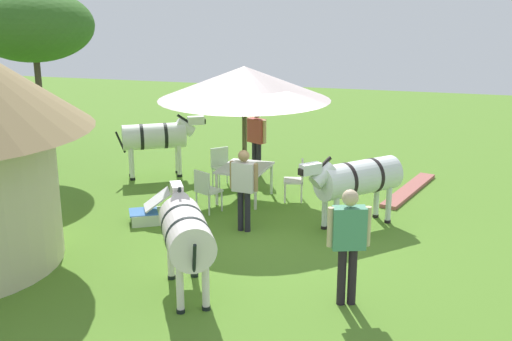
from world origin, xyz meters
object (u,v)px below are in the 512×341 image
(standing_watcher, at_px, (349,236))
(acacia_tree_right_background, at_px, (33,26))
(striped_lounge_chair, at_px, (149,210))
(patio_chair_near_lawn, at_px, (222,164))
(zebra_by_umbrella, at_px, (356,179))
(shade_umbrella, at_px, (244,83))
(guest_behind_table, at_px, (244,183))
(patio_chair_west_end, at_px, (297,178))
(guest_beside_umbrella, at_px, (257,136))
(zebra_nearest_camera, at_px, (186,232))
(patio_chair_near_hut, at_px, (206,188))
(patio_dining_table, at_px, (245,171))
(zebra_toward_hut, at_px, (156,137))

(standing_watcher, relative_size, acacia_tree_right_background, 0.40)
(standing_watcher, distance_m, striped_lounge_chair, 4.92)
(patio_chair_near_lawn, xyz_separation_m, zebra_by_umbrella, (-1.85, -3.32, 0.45))
(shade_umbrella, xyz_separation_m, guest_behind_table, (-1.82, -0.51, -1.61))
(striped_lounge_chair, distance_m, acacia_tree_right_background, 6.29)
(patio_chair_west_end, xyz_separation_m, guest_beside_umbrella, (1.66, 1.36, 0.48))
(guest_behind_table, bearing_deg, zebra_nearest_camera, 94.68)
(guest_beside_umbrella, distance_m, acacia_tree_right_background, 6.13)
(patio_chair_near_hut, height_order, striped_lounge_chair, patio_chair_near_hut)
(shade_umbrella, bearing_deg, patio_dining_table, -165.96)
(patio_dining_table, height_order, patio_chair_west_end, patio_chair_west_end)
(guest_beside_umbrella, bearing_deg, zebra_by_umbrella, -19.21)
(patio_chair_near_hut, distance_m, acacia_tree_right_background, 6.48)
(patio_dining_table, bearing_deg, patio_chair_near_lawn, 44.08)
(zebra_nearest_camera, bearing_deg, zebra_by_umbrella, 29.43)
(patio_dining_table, relative_size, zebra_nearest_camera, 0.66)
(patio_dining_table, distance_m, guest_beside_umbrella, 1.93)
(zebra_nearest_camera, height_order, zebra_toward_hut, zebra_toward_hut)
(zebra_by_umbrella, relative_size, acacia_tree_right_background, 0.41)
(standing_watcher, relative_size, zebra_toward_hut, 0.91)
(guest_beside_umbrella, bearing_deg, guest_behind_table, -51.27)
(patio_chair_west_end, xyz_separation_m, standing_watcher, (-4.48, -1.65, 0.54))
(patio_chair_near_hut, relative_size, zebra_toward_hut, 0.46)
(patio_chair_near_lawn, bearing_deg, zebra_nearest_camera, 58.33)
(patio_chair_near_lawn, relative_size, patio_chair_near_hut, 1.00)
(shade_umbrella, bearing_deg, patio_chair_near_lawn, 44.08)
(standing_watcher, bearing_deg, zebra_by_umbrella, 76.04)
(patio_chair_near_lawn, height_order, striped_lounge_chair, patio_chair_near_lawn)
(patio_chair_near_lawn, distance_m, acacia_tree_right_background, 5.85)
(shade_umbrella, xyz_separation_m, patio_chair_near_hut, (-1.01, 0.54, -2.05))
(striped_lounge_chair, bearing_deg, patio_chair_near_hut, -75.59)
(shade_umbrella, height_order, zebra_toward_hut, shade_umbrella)
(patio_chair_west_end, relative_size, zebra_toward_hut, 0.46)
(patio_dining_table, xyz_separation_m, patio_chair_near_lawn, (0.83, 0.80, -0.14))
(patio_dining_table, xyz_separation_m, guest_beside_umbrella, (1.89, 0.24, 0.35))
(guest_behind_table, bearing_deg, patio_chair_near_hut, -29.99)
(patio_chair_near_lawn, bearing_deg, patio_dining_table, 90.00)
(patio_chair_near_hut, bearing_deg, zebra_toward_hut, 161.13)
(shade_umbrella, bearing_deg, zebra_nearest_camera, -175.26)
(standing_watcher, bearing_deg, acacia_tree_right_background, 128.57)
(standing_watcher, height_order, acacia_tree_right_background, acacia_tree_right_background)
(shade_umbrella, relative_size, guest_behind_table, 2.29)
(guest_beside_umbrella, relative_size, zebra_toward_hut, 0.85)
(patio_dining_table, relative_size, striped_lounge_chair, 1.35)
(patio_chair_near_lawn, distance_m, zebra_nearest_camera, 5.48)
(zebra_nearest_camera, bearing_deg, patio_dining_table, 65.85)
(zebra_nearest_camera, relative_size, zebra_by_umbrella, 1.06)
(shade_umbrella, relative_size, zebra_nearest_camera, 1.86)
(shade_umbrella, relative_size, zebra_toward_hut, 1.87)
(patio_chair_west_end, xyz_separation_m, zebra_toward_hut, (0.93, 3.69, 0.47))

